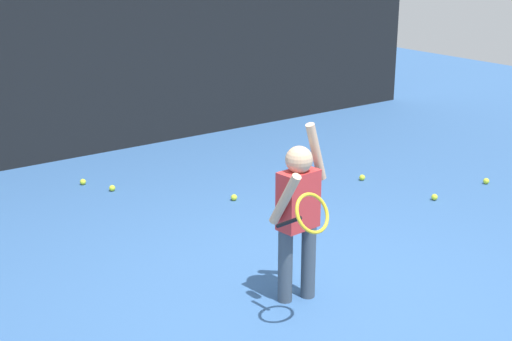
% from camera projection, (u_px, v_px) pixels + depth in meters
% --- Properties ---
extents(ground_plane, '(20.00, 20.00, 0.00)m').
position_uv_depth(ground_plane, '(307.00, 292.00, 5.61)').
color(ground_plane, '#335B93').
extents(tennis_player, '(0.68, 0.62, 1.35)m').
position_uv_depth(tennis_player, '(299.00, 210.00, 5.27)').
color(tennis_player, '#3F4C59').
rests_on(tennis_player, ground).
extents(tennis_ball_0, '(0.07, 0.07, 0.07)m').
position_uv_depth(tennis_ball_0, '(83.00, 182.00, 8.01)').
color(tennis_ball_0, '#CCE033').
rests_on(tennis_ball_0, ground).
extents(tennis_ball_1, '(0.07, 0.07, 0.07)m').
position_uv_depth(tennis_ball_1, '(486.00, 181.00, 8.04)').
color(tennis_ball_1, '#CCE033').
rests_on(tennis_ball_1, ground).
extents(tennis_ball_2, '(0.07, 0.07, 0.07)m').
position_uv_depth(tennis_ball_2, '(434.00, 197.00, 7.55)').
color(tennis_ball_2, '#CCE033').
rests_on(tennis_ball_2, ground).
extents(tennis_ball_4, '(0.07, 0.07, 0.07)m').
position_uv_depth(tennis_ball_4, '(234.00, 197.00, 7.54)').
color(tennis_ball_4, '#CCE033').
rests_on(tennis_ball_4, ground).
extents(tennis_ball_5, '(0.07, 0.07, 0.07)m').
position_uv_depth(tennis_ball_5, '(362.00, 177.00, 8.15)').
color(tennis_ball_5, '#CCE033').
rests_on(tennis_ball_5, ground).
extents(tennis_ball_6, '(0.07, 0.07, 0.07)m').
position_uv_depth(tennis_ball_6, '(112.00, 188.00, 7.81)').
color(tennis_ball_6, '#CCE033').
rests_on(tennis_ball_6, ground).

